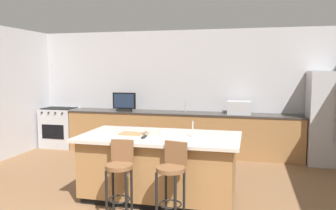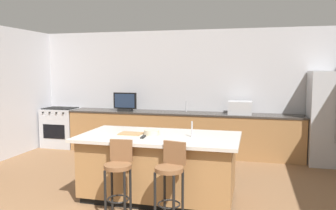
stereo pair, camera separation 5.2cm
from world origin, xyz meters
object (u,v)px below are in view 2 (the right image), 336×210
Objects in this scene: range_oven at (61,127)px; microwave at (240,108)px; refrigerator at (333,118)px; bar_stool_left at (119,172)px; tv_remote at (143,137)px; kitchen_island at (159,166)px; cutting_board at (131,134)px; fruit_bowl at (152,132)px; tv_monitor at (125,102)px; bar_stool_right at (170,175)px.

range_oven is 4.22m from microwave.
bar_stool_left is at bearing -133.87° from refrigerator.
refrigerator reaches higher than bar_stool_left.
kitchen_island is at bearing 47.32° from tv_remote.
microwave is 2.96m from cutting_board.
tv_remote is at bearing -128.50° from kitchen_island.
tv_remote is at bearing -113.13° from microwave.
microwave is at bearing 66.17° from fruit_bowl.
kitchen_island is 0.62m from cutting_board.
kitchen_island is 13.25× the size of tv_remote.
fruit_bowl is at bearing 70.42° from bar_stool_left.
refrigerator is 3.41× the size of tv_monitor.
microwave reaches higher than tv_remote.
range_oven reaches higher than tv_remote.
bar_stool_left is (1.19, -3.25, -0.53)m from tv_monitor.
fruit_bowl is at bearing 4.94° from cutting_board.
kitchen_island is at bearing -39.06° from range_oven.
tv_monitor is 3.50m from bar_stool_left.
range_oven is 0.95× the size of bar_stool_right.
tv_monitor is 0.54× the size of bar_stool_right.
fruit_bowl is 1.29× the size of tv_remote.
microwave is 2.80m from fruit_bowl.
tv_remote is (2.99, -2.78, 0.46)m from range_oven.
range_oven is 2.88× the size of cutting_board.
bar_stool_right is 0.82m from tv_remote.
refrigerator is 4.07m from cutting_board.
cutting_board is (2.74, -2.59, 0.46)m from range_oven.
fruit_bowl is (3.05, -2.56, 0.48)m from range_oven.
bar_stool_left is 0.98× the size of bar_stool_right.
kitchen_island is 4.07m from range_oven.
tv_monitor reaches higher than range_oven.
bar_stool_left reaches higher than cutting_board.
fruit_bowl is at bearing 176.63° from kitchen_island.
tv_monitor is at bearing -1.75° from range_oven.
range_oven is at bearing 140.00° from fruit_bowl.
tv_monitor is (-2.52, -0.05, 0.05)m from microwave.
bar_stool_left reaches higher than tv_remote.
tv_monitor is (-1.50, 2.52, 0.64)m from kitchen_island.
range_oven is 3.80m from cutting_board.
microwave is 2.82× the size of tv_remote.
tv_remote is (-0.06, -0.22, -0.03)m from fruit_bowl.
fruit_bowl reaches higher than bar_stool_left.
bar_stool_right is at bearing -43.37° from range_oven.
fruit_bowl is (1.39, -2.51, -0.16)m from tv_monitor.
refrigerator is at bearing -2.49° from microwave.
bar_stool_left reaches higher than range_oven.
tv_monitor is (-4.29, 0.03, 0.20)m from refrigerator.
bar_stool_right is (0.35, -0.75, 0.12)m from kitchen_island.
microwave is 2.52m from tv_monitor.
fruit_bowl reaches higher than bar_stool_right.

